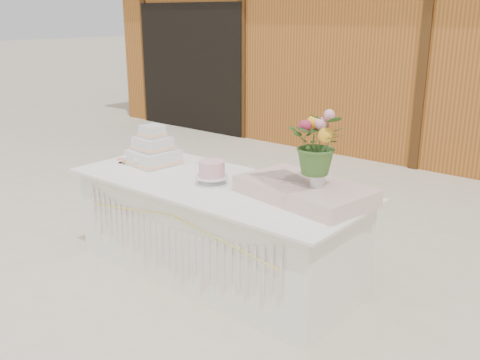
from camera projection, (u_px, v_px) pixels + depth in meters
name	position (u px, v px, depth m)	size (l,w,h in m)	color
ground	(216.00, 273.00, 4.33)	(80.00, 80.00, 0.00)	beige
barn	(474.00, 37.00, 8.25)	(12.60, 4.60, 3.30)	#A95A23
cake_table	(215.00, 229.00, 4.21)	(2.40, 1.00, 0.77)	silver
wedding_cake	(153.00, 151.00, 4.58)	(0.41, 0.41, 0.34)	silver
pink_cake_stand	(212.00, 171.00, 4.04)	(0.25, 0.25, 0.18)	white
satin_runner	(304.00, 191.00, 3.73)	(0.93, 0.54, 0.12)	beige
flower_vase	(317.00, 177.00, 3.62)	(0.10, 0.10, 0.14)	silver
bouquet	(319.00, 136.00, 3.53)	(0.39, 0.34, 0.43)	#3B6126
loose_flowers	(132.00, 158.00, 4.77)	(0.15, 0.36, 0.02)	pink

